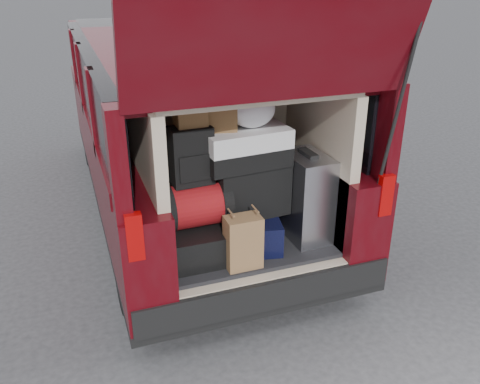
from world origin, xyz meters
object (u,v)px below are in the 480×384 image
at_px(black_hardshell, 193,238).
at_px(twotone_duffel, 246,148).
at_px(navy_hardshell, 248,229).
at_px(red_duffel, 195,205).
at_px(backpack, 191,156).
at_px(kraft_bag, 243,242).
at_px(silver_roller, 305,197).
at_px(black_soft_case, 249,188).

xyz_separation_m(black_hardshell, twotone_duffel, (0.42, 0.03, 0.63)).
distance_m(navy_hardshell, red_duffel, 0.48).
bearing_deg(navy_hardshell, backpack, -170.34).
bearing_deg(backpack, kraft_bag, -53.24).
xyz_separation_m(silver_roller, twotone_duffel, (-0.45, 0.07, 0.42)).
distance_m(black_hardshell, navy_hardshell, 0.43).
height_order(backpack, twotone_duffel, backpack).
height_order(silver_roller, red_duffel, silver_roller).
bearing_deg(black_soft_case, silver_roller, -16.01).
relative_size(navy_hardshell, silver_roller, 0.80).
xyz_separation_m(kraft_bag, twotone_duffel, (0.13, 0.32, 0.56)).
bearing_deg(kraft_bag, twotone_duffel, 66.36).
distance_m(backpack, twotone_duffel, 0.40).
bearing_deg(black_soft_case, red_duffel, -175.43).
height_order(red_duffel, twotone_duffel, twotone_duffel).
bearing_deg(black_hardshell, navy_hardshell, 0.80).
bearing_deg(black_soft_case, twotone_duffel, -153.17).
height_order(silver_roller, backpack, backpack).
xyz_separation_m(red_duffel, backpack, (-0.01, 0.03, 0.36)).
relative_size(black_soft_case, backpack, 1.32).
xyz_separation_m(black_hardshell, red_duffel, (0.03, -0.01, 0.27)).
bearing_deg(red_duffel, black_hardshell, 150.42).
height_order(red_duffel, black_soft_case, black_soft_case).
distance_m(black_hardshell, twotone_duffel, 0.76).
xyz_separation_m(silver_roller, black_soft_case, (-0.42, 0.09, 0.09)).
bearing_deg(red_duffel, kraft_bag, -48.58).
bearing_deg(black_soft_case, black_hardshell, -177.71).
height_order(black_hardshell, navy_hardshell, black_hardshell).
bearing_deg(twotone_duffel, black_soft_case, 26.10).
xyz_separation_m(navy_hardshell, twotone_duffel, (-0.01, 0.02, 0.63)).
height_order(silver_roller, kraft_bag, silver_roller).
distance_m(silver_roller, kraft_bag, 0.65).
height_order(navy_hardshell, black_soft_case, black_soft_case).
height_order(black_hardshell, kraft_bag, kraft_bag).
height_order(navy_hardshell, backpack, backpack).
relative_size(black_hardshell, kraft_bag, 1.54).
xyz_separation_m(backpack, twotone_duffel, (0.40, 0.01, 0.01)).
bearing_deg(navy_hardshell, black_soft_case, 70.98).
xyz_separation_m(black_soft_case, twotone_duffel, (-0.04, -0.02, 0.33)).
bearing_deg(navy_hardshell, red_duffel, -165.57).
bearing_deg(navy_hardshell, kraft_bag, -104.76).
relative_size(silver_roller, backpack, 1.64).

